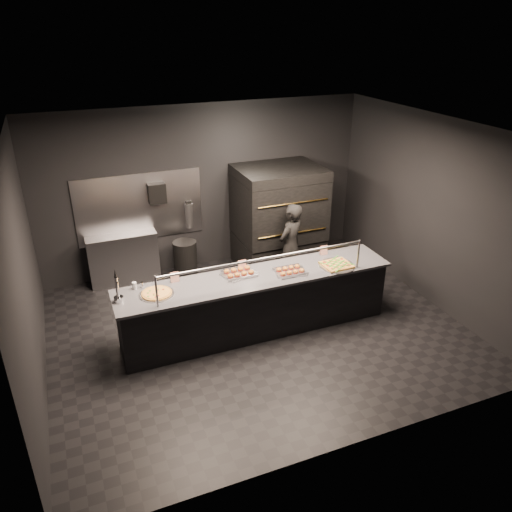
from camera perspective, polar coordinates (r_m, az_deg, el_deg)
name	(u,v)px	position (r m, az deg, el deg)	size (l,w,h in m)	color
room	(254,239)	(6.99, -0.25, 2.00)	(6.04, 6.00, 3.00)	black
service_counter	(257,303)	(7.44, 0.08, -5.42)	(4.10, 0.78, 1.37)	black
pizza_oven	(278,218)	(9.22, 2.56, 4.40)	(1.50, 1.23, 1.91)	black
prep_shelf	(124,258)	(9.12, -14.89, -0.27)	(1.20, 0.35, 0.90)	#99999E
towel_dispenser	(157,193)	(8.86, -11.27, 7.06)	(0.30, 0.20, 0.35)	black
fire_extinguisher	(189,215)	(9.15, -7.65, 4.65)	(0.14, 0.14, 0.51)	#B2B2B7
beer_tap	(118,292)	(6.77, -15.51, -4.03)	(0.12, 0.18, 0.48)	silver
round_pizza	(157,293)	(6.88, -11.28, -4.21)	(0.47, 0.47, 0.03)	silver
slider_tray_a	(239,273)	(7.25, -1.96, -1.90)	(0.55, 0.47, 0.07)	silver
slider_tray_b	(290,271)	(7.32, 3.93, -1.70)	(0.49, 0.41, 0.07)	silver
square_pizza	(337,265)	(7.59, 9.20, -1.01)	(0.54, 0.54, 0.05)	silver
condiment_jar	(137,285)	(7.06, -13.47, -3.30)	(0.16, 0.06, 0.10)	silver
tent_cards	(250,263)	(7.41, -0.74, -0.86)	(2.51, 0.04, 0.15)	white
trash_bin	(185,260)	(9.07, -8.06, -0.43)	(0.42, 0.42, 0.70)	black
worker	(290,246)	(8.53, 3.95, 1.11)	(0.56, 0.37, 1.53)	black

